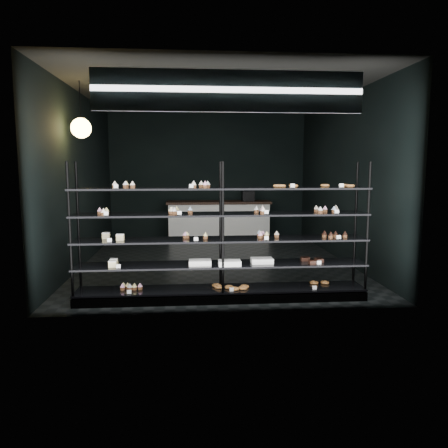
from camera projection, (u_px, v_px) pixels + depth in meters
name	position (u px, v px, depth m)	size (l,w,h in m)	color
room	(215.00, 179.00, 8.32)	(5.01, 6.01, 3.20)	black
display_shelf	(220.00, 255.00, 6.02)	(4.00, 0.50, 1.91)	black
signage	(229.00, 91.00, 5.27)	(3.30, 0.05, 0.50)	#0C1B3F
pendant_lamp	(81.00, 128.00, 6.93)	(0.32, 0.32, 0.89)	black
service_counter	(219.00, 220.00, 10.95)	(2.58, 0.65, 1.23)	silver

